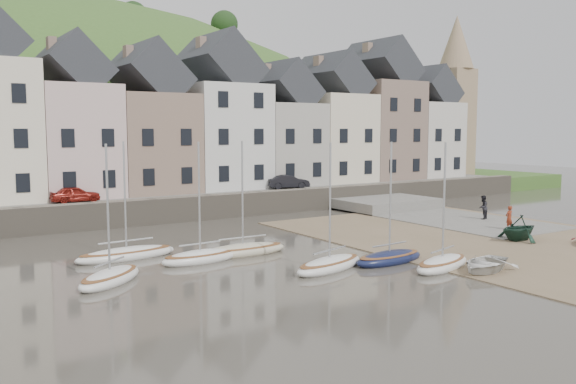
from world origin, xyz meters
TOP-DOWN VIEW (x-y plane):
  - ground at (0.00, 0.00)m, footprint 160.00×160.00m
  - quay_land at (0.00, 32.00)m, footprint 90.00×30.00m
  - quay_street at (0.00, 20.50)m, footprint 70.00×7.00m
  - seawall at (0.00, 17.00)m, footprint 70.00×1.20m
  - beach at (11.00, 0.00)m, footprint 18.00×26.00m
  - slipway at (15.00, 8.00)m, footprint 8.00×18.00m
  - hillside at (-5.00, 60.00)m, footprint 134.40×84.00m
  - townhouse_terrace at (1.76, 24.00)m, footprint 61.05×8.00m
  - church_spire at (34.55, 24.00)m, footprint 4.00×4.00m
  - sailboat_0 at (-9.64, 6.62)m, footprint 5.50×1.88m
  - sailboat_1 at (-11.85, 2.13)m, footprint 4.07×3.74m
  - sailboat_2 at (-4.08, 4.17)m, footprint 5.17×1.57m
  - sailboat_3 at (-6.73, 3.85)m, footprint 4.30×1.74m
  - sailboat_4 at (-2.24, -1.09)m, footprint 4.91×2.77m
  - sailboat_5 at (1.18, -1.56)m, footprint 4.42×1.78m
  - sailboat_6 at (2.45, -3.92)m, footprint 4.54×2.62m
  - rowboat_white at (3.58, -5.50)m, footprint 4.00×3.35m
  - rowboat_green at (11.67, -1.48)m, footprint 2.95×2.54m
  - person_red at (14.25, 1.14)m, footprint 0.58×0.39m
  - person_dark at (16.54, 5.11)m, footprint 1.02×0.90m
  - car_left at (-9.01, 19.50)m, footprint 3.37×1.41m
  - car_right at (8.83, 19.50)m, footprint 3.83×2.16m

SIDE VIEW (x-z plane):
  - hillside at x=-5.00m, z-range -59.99..24.01m
  - ground at x=0.00m, z-range 0.00..0.00m
  - beach at x=11.00m, z-range 0.00..0.06m
  - slipway at x=15.00m, z-range 0.00..0.12m
  - sailboat_0 at x=-9.64m, z-range -2.90..3.42m
  - sailboat_2 at x=-4.08m, z-range -2.90..3.42m
  - sailboat_4 at x=-2.24m, z-range -2.90..3.42m
  - sailboat_5 at x=1.18m, z-range -2.90..3.42m
  - sailboat_6 at x=2.45m, z-range -2.90..3.42m
  - sailboat_3 at x=-6.73m, z-range -2.90..3.42m
  - sailboat_1 at x=-11.85m, z-range -2.89..3.43m
  - rowboat_white at x=3.58m, z-range 0.06..0.77m
  - quay_land at x=0.00m, z-range 0.00..1.50m
  - rowboat_green at x=11.67m, z-range 0.06..1.61m
  - seawall at x=0.00m, z-range 0.00..1.80m
  - person_red at x=14.25m, z-range 0.12..1.69m
  - person_dark at x=16.54m, z-range 0.12..1.87m
  - quay_street at x=0.00m, z-range 1.50..1.60m
  - car_left at x=-9.01m, z-range 1.60..2.74m
  - car_right at x=8.83m, z-range 1.60..2.79m
  - townhouse_terrace at x=1.76m, z-range 0.36..14.29m
  - church_spire at x=34.55m, z-range 2.06..20.06m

